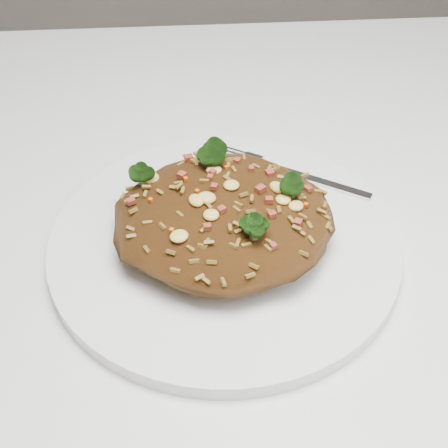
# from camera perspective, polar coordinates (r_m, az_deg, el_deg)

# --- Properties ---
(dining_table) EXTENTS (1.20, 0.80, 0.75)m
(dining_table) POSITION_cam_1_polar(r_m,az_deg,el_deg) (0.63, 2.03, -5.60)
(dining_table) COLOR white
(dining_table) RESTS_ON ground
(plate) EXTENTS (0.30, 0.30, 0.01)m
(plate) POSITION_cam_1_polar(r_m,az_deg,el_deg) (0.53, 0.00, -1.74)
(plate) COLOR white
(plate) RESTS_ON dining_table
(fried_rice) EXTENTS (0.18, 0.17, 0.06)m
(fried_rice) POSITION_cam_1_polar(r_m,az_deg,el_deg) (0.51, -0.01, 1.25)
(fried_rice) COLOR brown
(fried_rice) RESTS_ON plate
(fork) EXTENTS (0.15, 0.10, 0.00)m
(fork) POSITION_cam_1_polar(r_m,az_deg,el_deg) (0.59, 6.63, 4.53)
(fork) COLOR silver
(fork) RESTS_ON plate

